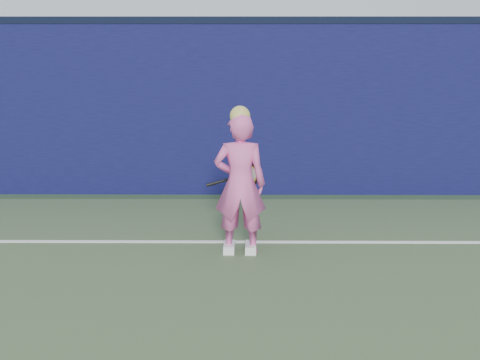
{
  "coord_description": "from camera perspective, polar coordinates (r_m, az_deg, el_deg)",
  "views": [
    {
      "loc": [
        0.65,
        -3.41,
        2.44
      ],
      "look_at": [
        0.6,
        3.67,
        0.83
      ],
      "focal_mm": 50.0,
      "sensor_mm": 36.0,
      "label": 1
    }
  ],
  "objects": [
    {
      "name": "backstop_wall",
      "position": [
        10.0,
        -3.34,
        5.99
      ],
      "size": [
        24.0,
        0.4,
        2.5
      ],
      "primitive_type": "cube",
      "color": "#0C0D37",
      "rests_on": "ground"
    },
    {
      "name": "wall_cap",
      "position": [
        9.93,
        -3.44,
        13.46
      ],
      "size": [
        24.0,
        0.42,
        0.1
      ],
      "primitive_type": "cube",
      "color": "black",
      "rests_on": "backstop_wall"
    },
    {
      "name": "player",
      "position": [
        7.27,
        0.0,
        -0.3
      ],
      "size": [
        0.58,
        0.39,
        1.64
      ],
      "rotation": [
        0.0,
        0.0,
        3.11
      ],
      "color": "#E459A6",
      "rests_on": "ground"
    },
    {
      "name": "racket",
      "position": [
        7.71,
        0.22,
        0.33
      ],
      "size": [
        0.63,
        0.15,
        0.34
      ],
      "rotation": [
        0.0,
        0.0,
        -0.08
      ],
      "color": "black",
      "rests_on": "ground"
    }
  ]
}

